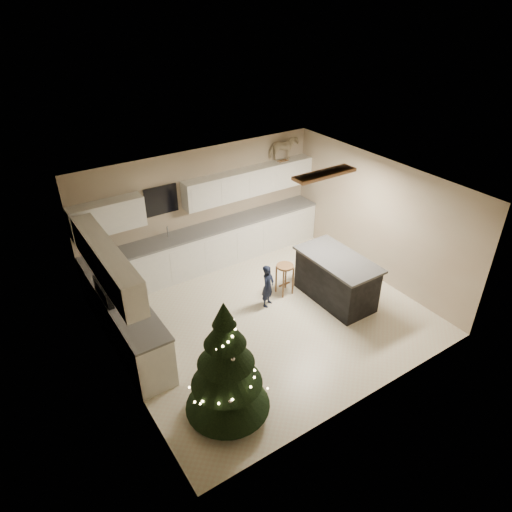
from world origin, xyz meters
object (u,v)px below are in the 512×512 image
object	(u,v)px
bar_stool	(285,272)
christmas_tree	(226,372)
toddler	(268,286)
island	(336,278)
rocking_horse	(283,149)

from	to	relation	value
bar_stool	christmas_tree	size ratio (longest dim) A/B	0.32
bar_stool	toddler	xyz separation A→B (m)	(-0.52, -0.15, -0.05)
island	bar_stool	xyz separation A→B (m)	(-0.72, 0.72, 0.02)
bar_stool	christmas_tree	xyz separation A→B (m)	(-2.52, -2.01, 0.34)
christmas_tree	toddler	xyz separation A→B (m)	(2.00, 1.86, -0.39)
bar_stool	rocking_horse	size ratio (longest dim) A/B	0.96
bar_stool	rocking_horse	world-z (taller)	rocking_horse
rocking_horse	christmas_tree	bearing A→B (deg)	148.68
island	rocking_horse	xyz separation A→B (m)	(0.58, 2.63, 1.81)
christmas_tree	toddler	size ratio (longest dim) A/B	2.29
toddler	island	bearing A→B (deg)	-53.89
island	christmas_tree	size ratio (longest dim) A/B	0.83
christmas_tree	rocking_horse	bearing A→B (deg)	45.76
island	toddler	size ratio (longest dim) A/B	1.90
bar_stool	rocking_horse	distance (m)	2.93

